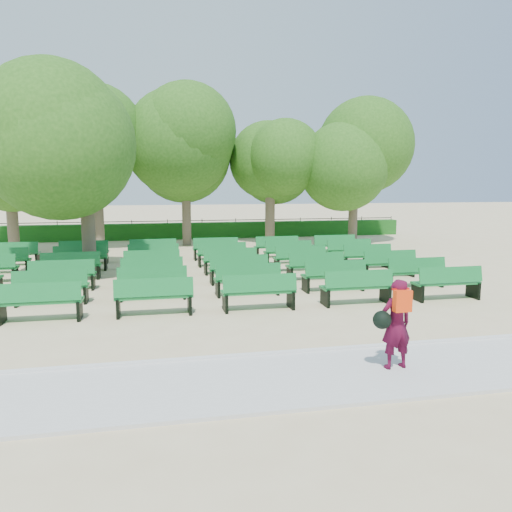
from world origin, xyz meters
The scene contains 9 objects.
ground centered at (0.00, 0.00, 0.00)m, with size 120.00×120.00×0.00m, color #CEB888.
paving centered at (0.00, -7.40, 0.03)m, with size 30.00×2.20×0.06m, color beige.
curb centered at (0.00, -6.25, 0.05)m, with size 30.00×0.12×0.10m, color silver.
hedge centered at (0.00, 14.00, 0.45)m, with size 26.00×0.70×0.90m, color #195A18.
fence centered at (0.00, 14.40, 0.00)m, with size 26.00×0.10×1.02m, color black, non-canonical shape.
tree_line centered at (0.00, 10.00, 0.00)m, with size 21.80×6.80×7.04m, color #30651B, non-canonical shape.
bench_array centered at (-0.60, 1.50, 0.10)m, with size 1.86×0.60×1.17m.
tree_among centered at (-4.05, 3.20, 4.63)m, with size 5.19×5.19×6.98m.
person centered at (2.02, -7.36, 0.85)m, with size 0.73×0.46×1.53m.
Camera 1 is at (-1.93, -14.77, 3.16)m, focal length 35.00 mm.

